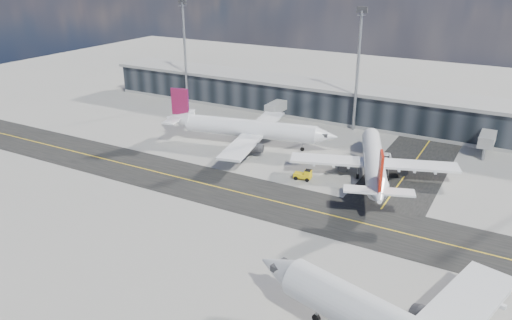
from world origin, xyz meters
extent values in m
plane|color=gray|center=(0.00, 0.00, 0.00)|extent=(300.00, 300.00, 0.00)
cube|color=black|center=(0.00, 4.00, 0.01)|extent=(180.00, 14.00, 0.02)
cube|color=black|center=(18.00, 35.00, 0.01)|extent=(14.00, 50.00, 0.02)
cube|color=yellow|center=(0.00, 4.00, 0.03)|extent=(180.00, 0.25, 0.01)
cube|color=yellow|center=(18.00, 35.00, 0.03)|extent=(0.25, 50.00, 0.01)
cube|color=black|center=(0.00, 55.00, 4.00)|extent=(150.00, 12.00, 8.00)
cube|color=gray|center=(0.00, 55.00, 8.40)|extent=(152.00, 13.00, 0.80)
cube|color=gray|center=(0.00, 55.00, 0.40)|extent=(150.00, 12.20, 0.80)
cube|color=gray|center=(-20.00, 47.00, 3.50)|extent=(3.00, 10.00, 2.40)
cylinder|color=gray|center=(-20.00, 42.00, 1.20)|extent=(0.60, 0.60, 2.40)
cube|color=gray|center=(30.00, 47.00, 3.50)|extent=(3.00, 10.00, 2.40)
cylinder|color=gray|center=(30.00, 42.00, 1.20)|extent=(0.60, 0.60, 2.40)
cylinder|color=gray|center=(-50.00, 48.00, 14.00)|extent=(0.70, 0.70, 28.00)
cube|color=#2D2D30|center=(-50.00, 48.00, 28.20)|extent=(2.50, 0.50, 1.40)
cylinder|color=gray|center=(0.00, 48.00, 14.00)|extent=(0.70, 0.70, 28.00)
cube|color=#2D2D30|center=(0.00, 48.00, 28.20)|extent=(2.50, 0.50, 1.40)
cylinder|color=white|center=(-16.32, 26.06, 3.95)|extent=(29.80, 9.84, 3.95)
cone|color=white|center=(0.12, 29.45, 3.95)|extent=(5.63, 4.86, 3.95)
cone|color=white|center=(-33.23, 22.57, 4.54)|extent=(6.60, 5.06, 3.95)
cube|color=white|center=(-15.35, 26.26, 2.96)|extent=(11.61, 33.86, 0.49)
cylinder|color=#2D2D30|center=(-15.58, 32.26, 1.88)|extent=(4.52, 3.06, 2.27)
cylinder|color=#2D2D30|center=(-13.19, 20.66, 1.88)|extent=(4.52, 3.06, 2.27)
cube|color=silver|center=(-15.58, 32.26, 2.66)|extent=(2.01, 0.79, 0.79)
cube|color=silver|center=(-13.19, 20.66, 2.66)|extent=(2.01, 0.79, 0.79)
cube|color=#671246|center=(-32.75, 22.67, 8.68)|extent=(4.15, 1.27, 6.12)
cube|color=white|center=(-33.23, 22.57, 5.13)|extent=(5.10, 12.16, 0.35)
cube|color=#2D2D30|center=(-0.37, 29.35, 4.34)|extent=(2.37, 2.53, 0.69)
cylinder|color=gray|center=(-4.72, 28.45, 1.18)|extent=(0.28, 0.28, 1.97)
cylinder|color=black|center=(-4.72, 28.45, 0.44)|extent=(0.94, 0.52, 0.89)
cylinder|color=black|center=(-17.88, 28.76, 0.54)|extent=(1.16, 0.70, 1.09)
cylinder|color=black|center=(-16.68, 22.96, 0.54)|extent=(1.16, 0.70, 1.09)
cylinder|color=white|center=(12.80, 21.91, 3.68)|extent=(12.66, 27.21, 3.68)
cone|color=white|center=(7.59, 36.63, 3.68)|extent=(5.00, 5.56, 3.68)
cone|color=white|center=(18.16, 6.75, 4.23)|extent=(5.30, 6.42, 3.68)
cube|color=white|center=(12.49, 22.78, 2.76)|extent=(30.98, 14.75, 0.46)
cylinder|color=#2D2D30|center=(6.99, 21.80, 1.75)|extent=(3.28, 4.34, 2.11)
cylinder|color=#2D2D30|center=(17.39, 25.48, 1.75)|extent=(3.28, 4.34, 2.11)
cube|color=silver|center=(6.99, 21.80, 2.48)|extent=(0.96, 1.85, 0.74)
cube|color=silver|center=(17.39, 25.48, 2.48)|extent=(0.96, 1.85, 0.74)
cube|color=#B51D0C|center=(18.01, 7.18, 8.09)|extent=(1.68, 3.78, 5.70)
cube|color=white|center=(18.16, 6.75, 4.78)|extent=(11.25, 6.10, 0.32)
cube|color=#2D2D30|center=(7.75, 36.20, 4.04)|extent=(2.52, 2.41, 0.64)
cylinder|color=gray|center=(9.12, 32.30, 1.10)|extent=(0.28, 0.28, 1.84)
cylinder|color=black|center=(9.12, 32.30, 0.41)|extent=(0.58, 0.89, 0.83)
cylinder|color=black|center=(10.51, 20.12, 0.51)|extent=(0.77, 1.11, 1.01)
cylinder|color=black|center=(15.71, 21.96, 0.51)|extent=(0.77, 1.11, 1.01)
cone|color=silver|center=(14.08, -19.51, 4.48)|extent=(6.57, 5.78, 4.48)
cube|color=silver|center=(32.04, -17.40, 3.02)|extent=(2.28, 1.01, 0.90)
cube|color=#2D2D30|center=(14.62, -19.66, 4.93)|extent=(2.80, 2.96, 0.78)
cylinder|color=gray|center=(19.48, -20.97, 1.34)|extent=(0.33, 0.33, 2.24)
cylinder|color=black|center=(19.48, -20.97, 0.50)|extent=(1.07, 0.64, 1.01)
cube|color=yellow|center=(1.61, 14.69, 0.83)|extent=(3.48, 1.92, 0.78)
cube|color=yellow|center=(2.60, 14.81, 1.55)|extent=(1.38, 1.57, 1.00)
cube|color=black|center=(2.60, 14.81, 1.94)|extent=(1.26, 1.50, 0.28)
cylinder|color=black|center=(2.62, 15.53, 0.39)|extent=(0.80, 0.36, 0.78)
cylinder|color=black|center=(2.79, 14.10, 0.39)|extent=(0.80, 0.36, 0.78)
cylinder|color=black|center=(0.42, 15.28, 0.39)|extent=(0.80, 0.36, 0.78)
cylinder|color=black|center=(0.59, 13.85, 0.39)|extent=(0.80, 0.36, 0.78)
imported|color=white|center=(12.78, 30.64, 0.85)|extent=(4.91, 6.72, 1.70)
camera|label=1|loc=(36.06, -64.50, 38.50)|focal=35.00mm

